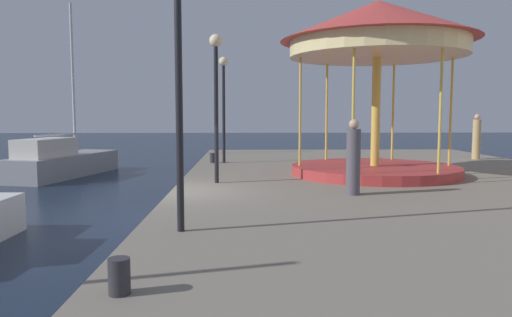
{
  "coord_description": "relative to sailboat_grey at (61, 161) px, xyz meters",
  "views": [
    {
      "loc": [
        1.86,
        -12.18,
        2.75
      ],
      "look_at": [
        2.29,
        3.78,
        1.28
      ],
      "focal_mm": 33.57,
      "sensor_mm": 36.0,
      "label": 1
    }
  ],
  "objects": [
    {
      "name": "bollard_south",
      "position": [
        6.81,
        -1.91,
        0.31
      ],
      "size": [
        0.24,
        0.24,
        0.4
      ],
      "primitive_type": "cylinder",
      "color": "#2D2D33",
      "rests_on": "quay_dock"
    },
    {
      "name": "quay_dock",
      "position": [
        12.97,
        -9.02,
        -0.29
      ],
      "size": [
        13.56,
        28.51,
        0.8
      ],
      "primitive_type": "cube",
      "color": "gray",
      "rests_on": "ground"
    },
    {
      "name": "sailboat_grey",
      "position": [
        0.0,
        0.0,
        0.0
      ],
      "size": [
        3.29,
        6.5,
        7.77
      ],
      "color": "gray",
      "rests_on": "ground"
    },
    {
      "name": "ground_plane",
      "position": [
        6.19,
        -9.02,
        -0.69
      ],
      "size": [
        120.0,
        120.0,
        0.0
      ],
      "primitive_type": "plane",
      "color": "#162338"
    },
    {
      "name": "person_far_corner",
      "position": [
        18.23,
        -0.62,
        1.04
      ],
      "size": [
        0.34,
        0.34,
        1.97
      ],
      "color": "tan",
      "rests_on": "quay_dock"
    },
    {
      "name": "lamp_post_far_end",
      "position": [
        7.27,
        -1.9,
        3.02
      ],
      "size": [
        0.36,
        0.36,
        4.24
      ],
      "color": "black",
      "rests_on": "quay_dock"
    },
    {
      "name": "carousel",
      "position": [
        12.31,
        -5.91,
        4.24
      ],
      "size": [
        6.17,
        6.17,
        5.53
      ],
      "color": "#B23333",
      "rests_on": "quay_dock"
    },
    {
      "name": "bollard_north",
      "position": [
        6.7,
        -16.12,
        0.31
      ],
      "size": [
        0.24,
        0.24,
        0.4
      ],
      "primitive_type": "cylinder",
      "color": "#2D2D33",
      "rests_on": "quay_dock"
    },
    {
      "name": "lamp_post_mid_promenade",
      "position": [
        7.29,
        -7.6,
        2.99
      ],
      "size": [
        0.36,
        0.36,
        4.19
      ],
      "color": "black",
      "rests_on": "quay_dock"
    },
    {
      "name": "person_by_the_water",
      "position": [
        10.72,
        -9.74,
        0.98
      ],
      "size": [
        0.34,
        0.34,
        1.84
      ],
      "color": "#514C56",
      "rests_on": "quay_dock"
    },
    {
      "name": "lamp_post_near_edge",
      "position": [
        7.0,
        -13.3,
        3.14
      ],
      "size": [
        0.36,
        0.36,
        4.45
      ],
      "color": "black",
      "rests_on": "quay_dock"
    }
  ]
}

